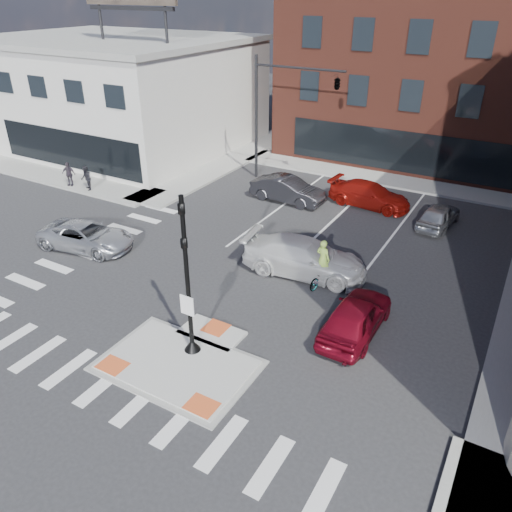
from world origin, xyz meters
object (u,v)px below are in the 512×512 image
Objects in this scene: bg_car_silver at (439,216)px; pedestrian_b at (69,174)px; white_pickup at (305,257)px; bg_car_dark at (288,190)px; red_sedan at (356,317)px; bg_car_red at (369,195)px; silver_suv at (86,236)px; cyclist at (322,271)px; pedestrian_a at (86,178)px.

pedestrian_b reaches higher than bg_car_silver.
pedestrian_b is at bearing 75.77° from white_pickup.
bg_car_dark is at bearing 11.21° from bg_car_silver.
white_pickup reaches higher than bg_car_silver.
red_sedan reaches higher than bg_car_red.
bg_car_silver is at bearing -33.42° from white_pickup.
silver_suv is 9.45m from pedestrian_b.
red_sedan is 22.46m from pedestrian_b.
silver_suv is 16.32m from bg_car_red.
red_sedan is 13.47m from bg_car_dark.
pedestrian_b is (-19.26, 3.03, 0.19)m from cyclist.
cyclist is 1.41× the size of pedestrian_b.
cyclist is (1.18, -9.85, 0.03)m from bg_car_red.
pedestrian_b is at bearing -14.10° from red_sedan.
pedestrian_b reaches higher than white_pickup.
cyclist is 19.50m from pedestrian_b.
silver_suv is 1.06× the size of bg_car_dark.
pedestrian_a is at bearing 75.13° from white_pickup.
bg_car_silver is (8.86, 0.85, -0.10)m from bg_car_dark.
cyclist is 1.41× the size of pedestrian_a.
white_pickup reaches higher than red_sedan.
pedestrian_a is at bearing 21.68° from bg_car_silver.
pedestrian_a is at bearing -15.14° from red_sedan.
bg_car_silver is 9.43m from cyclist.
silver_suv reaches higher than bg_car_silver.
pedestrian_a is (-16.44, -6.85, 0.22)m from bg_car_red.
silver_suv is 1.10× the size of red_sedan.
pedestrian_a reaches higher than bg_car_dark.
pedestrian_b is at bearing 20.50° from bg_car_silver.
pedestrian_b is (-13.48, -5.03, 0.18)m from bg_car_dark.
bg_car_red is 2.21× the size of cyclist.
cyclist is at bearing 25.12° from pedestrian_a.
bg_car_red is (-3.67, 12.42, -0.04)m from red_sedan.
bg_car_silver is at bearing -92.63° from red_sedan.
bg_car_red is 9.92m from cyclist.
cyclist is 17.88m from pedestrian_a.
red_sedan is 1.15× the size of bg_car_silver.
pedestrian_a reaches higher than bg_car_red.
bg_car_silver is at bearing -97.39° from bg_car_red.
pedestrian_b reaches higher than red_sedan.
bg_car_dark reaches higher than silver_suv.
white_pickup is 9.32m from bg_car_silver.
white_pickup is 2.56× the size of cyclist.
cyclist reaches higher than bg_car_dark.
red_sedan reaches higher than silver_suv.
white_pickup is at bearing 68.91° from bg_car_silver.
red_sedan is at bearing 144.79° from cyclist.
silver_suv is 2.19× the size of cyclist.
silver_suv is 0.99× the size of bg_car_red.
bg_car_silver is 21.53m from pedestrian_a.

